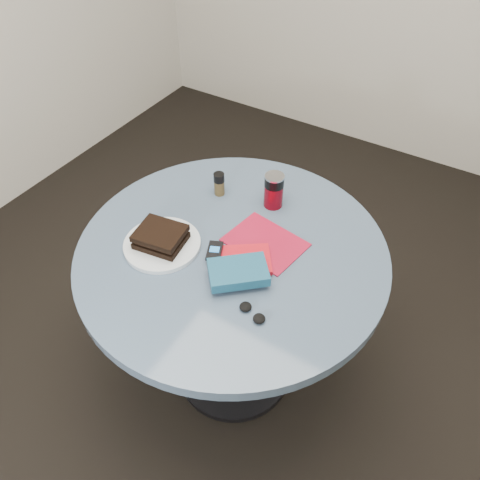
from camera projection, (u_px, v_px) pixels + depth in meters
The scene contains 11 objects.
ground at pixel (234, 369), 2.02m from camera, with size 4.00×4.00×0.00m, color black.
table at pixel (233, 281), 1.61m from camera, with size 1.00×1.00×0.75m.
plate at pixel (162, 244), 1.50m from camera, with size 0.25×0.25×0.02m, color silver.
sandwich at pixel (161, 237), 1.47m from camera, with size 0.16×0.14×0.05m.
soda_can at pixel (274, 191), 1.60m from camera, with size 0.07×0.07×0.13m.
pepper_grinder at pixel (219, 184), 1.66m from camera, with size 0.04×0.04×0.09m.
magazine at pixel (265, 242), 1.51m from camera, with size 0.24×0.18×0.00m, color maroon.
red_book at pixel (241, 260), 1.44m from camera, with size 0.18×0.12×0.02m, color red.
novel at pixel (238, 272), 1.37m from camera, with size 0.17×0.11×0.03m, color navy.
mp3_player at pixel (215, 251), 1.45m from camera, with size 0.07×0.09×0.01m.
headphones at pixel (252, 313), 1.30m from camera, with size 0.10×0.06×0.02m.
Camera 1 is at (0.57, -0.88, 1.82)m, focal length 35.00 mm.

